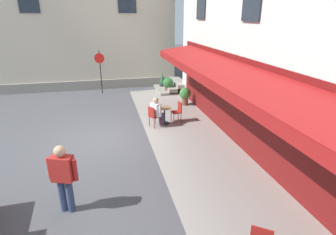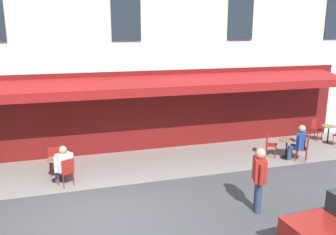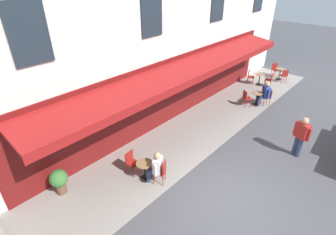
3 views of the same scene
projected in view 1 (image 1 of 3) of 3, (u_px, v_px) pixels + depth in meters
The scene contains 12 objects.
ground_plane at pixel (101, 139), 10.72m from camera, with size 70.00×70.00×0.00m, color #4C4C51.
sidewalk_cafe_terrace at pixel (215, 172), 8.48m from camera, with size 20.50×3.20×0.01m, color gray.
back_alley_steps at pixel (174, 86), 17.63m from camera, with size 2.40×1.75×0.60m.
cafe_table_far_end at pixel (164, 113), 12.12m from camera, with size 0.60×0.60×0.75m.
cafe_chair_red_kerbside at pixel (153, 115), 11.71m from camera, with size 0.54×0.54×0.91m.
cafe_chair_red_corner_right at pixel (178, 110), 12.30m from camera, with size 0.44×0.44×0.91m.
seated_companion_in_white at pixel (157, 111), 11.79m from camera, with size 0.60×0.63×1.29m.
walking_pedestrian_in_red at pixel (63, 174), 6.46m from camera, with size 0.45×0.69×1.77m.
no_parking_sign at pixel (100, 64), 16.35m from camera, with size 0.14×0.58×2.60m.
potted_plant_mid_terrace at pixel (162, 81), 17.97m from camera, with size 0.40×0.40×1.03m.
potted_plant_entrance_left at pixel (168, 84), 17.03m from camera, with size 0.64×0.64×0.93m.
potted_plant_by_steps at pixel (185, 95), 14.61m from camera, with size 0.60×0.60×0.95m.
Camera 1 is at (-10.08, -0.31, 4.54)m, focal length 29.42 mm.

